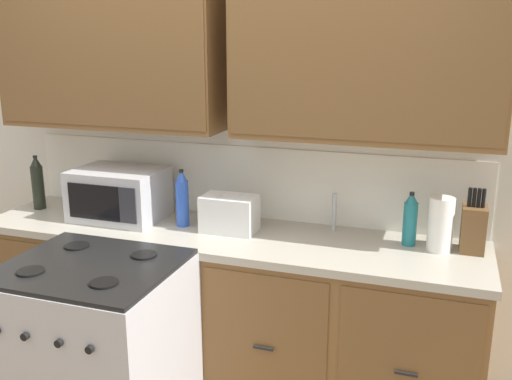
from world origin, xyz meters
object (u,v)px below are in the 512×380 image
Objects in this scene: bottle_dark at (38,183)px; bottle_blue at (182,199)px; microwave at (119,194)px; toaster at (230,214)px; paper_towel_roll at (441,224)px; bottle_teal at (410,219)px; knife_block at (473,228)px; stove_range at (97,359)px.

bottle_dark is 1.03× the size of bottle_blue.
microwave is 0.55m from bottle_dark.
paper_towel_roll is at bearing 3.43° from toaster.
bottle_dark is at bearing -177.96° from bottle_teal.
bottle_blue reaches higher than bottle_teal.
knife_block is 1.17× the size of bottle_teal.
paper_towel_roll is (1.04, 0.06, 0.03)m from toaster.
bottle_dark is at bearing 179.10° from toaster.
knife_block and bottle_blue have the same top height.
knife_block is 0.97× the size of bottle_dark.
knife_block is at bearing 3.88° from bottle_blue.
bottle_teal is at bearing 3.19° from microwave.
microwave is 1.56m from bottle_teal.
toaster reaches higher than stove_range.
bottle_blue is at bearing -176.12° from knife_block.
stove_range is at bearing -68.96° from microwave.
stove_range is 1.21m from bottle_dark.
bottle_blue reaches higher than microwave.
bottle_teal is (1.56, 0.09, -0.01)m from microwave.
stove_range is 1.85m from knife_block.
toaster is 1.08× the size of paper_towel_roll.
bottle_teal is at bearing -178.53° from knife_block.
knife_block is 1.19× the size of paper_towel_roll.
bottle_dark reaches higher than paper_towel_roll.
knife_block reaches higher than paper_towel_roll.
bottle_dark is (-0.81, 0.67, 0.61)m from stove_range.
microwave is 1.85× the size of paper_towel_roll.
toaster is 1.05× the size of bottle_teal.
bottle_dark is (-2.25, -0.04, 0.03)m from paper_towel_roll.
bottle_teal is at bearing 6.00° from toaster.
knife_block is at bearing 1.47° from bottle_teal.
bottle_teal is (0.90, 0.09, 0.03)m from toaster.
bottle_blue is (0.13, 0.66, 0.60)m from stove_range.
paper_towel_roll is at bearing 1.10° from bottle_dark.
bottle_dark reaches higher than toaster.
bottle_teal is 1.17m from bottle_blue.
paper_towel_roll is at bearing -164.88° from knife_block.
bottle_blue is (-1.17, -0.09, 0.02)m from bottle_teal.
paper_towel_roll is 0.82× the size of bottle_dark.
stove_range is 0.92m from microwave.
bottle_dark is (-2.40, -0.08, 0.04)m from knife_block.
paper_towel_roll is (1.70, 0.05, -0.01)m from microwave.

